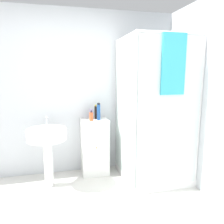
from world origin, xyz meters
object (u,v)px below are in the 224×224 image
at_px(soap_dispenser, 91,116).
at_px(shampoo_bottle_blue, 99,112).
at_px(lotion_bottle_white, 91,114).
at_px(shampoo_bottle_tall_black, 96,112).
at_px(sink, 47,140).

xyz_separation_m(soap_dispenser, shampoo_bottle_blue, (0.12, 0.04, 0.06)).
relative_size(soap_dispenser, lotion_bottle_white, 0.86).
bearing_deg(shampoo_bottle_tall_black, sink, -156.85).
bearing_deg(shampoo_bottle_blue, lotion_bottle_white, 137.71).
bearing_deg(sink, shampoo_bottle_blue, 16.49).
xyz_separation_m(sink, soap_dispenser, (0.63, 0.18, 0.26)).
height_order(sink, lotion_bottle_white, lotion_bottle_white).
bearing_deg(lotion_bottle_white, sink, -154.22).
bearing_deg(shampoo_bottle_tall_black, soap_dispenser, -125.89).
bearing_deg(soap_dispenser, shampoo_bottle_tall_black, 54.11).
bearing_deg(lotion_bottle_white, soap_dispenser, -97.91).
xyz_separation_m(shampoo_bottle_tall_black, lotion_bottle_white, (-0.07, 0.00, -0.03)).
height_order(sink, soap_dispenser, soap_dispenser).
distance_m(sink, soap_dispenser, 0.71).
distance_m(sink, lotion_bottle_white, 0.77).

